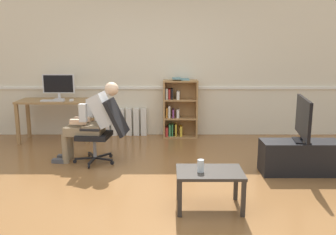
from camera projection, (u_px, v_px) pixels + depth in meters
ground_plane at (156, 185)px, 4.58m from camera, size 18.00×18.00×0.00m
back_wall at (160, 65)px, 6.90m from camera, size 12.00×0.13×2.70m
computer_desk at (56, 106)px, 6.56m from camera, size 1.29×0.58×0.76m
imac_monitor at (59, 85)px, 6.56m from camera, size 0.57×0.14×0.45m
keyboard at (54, 101)px, 6.40m from camera, size 0.41×0.12×0.02m
computer_mouse at (73, 100)px, 6.41m from camera, size 0.06×0.10×0.03m
bookshelf at (179, 109)px, 6.86m from camera, size 0.64×0.29×1.13m
radiator at (126, 122)px, 7.01m from camera, size 0.82×0.08×0.53m
office_chair at (105, 128)px, 5.37m from camera, size 0.84×0.62×0.97m
person_seated at (93, 120)px, 5.36m from camera, size 1.03×0.42×1.21m
tv_stand at (301, 157)px, 4.96m from camera, size 1.07×0.40×0.45m
tv_screen at (304, 119)px, 4.86m from camera, size 0.25×0.85×0.59m
coffee_table at (210, 176)px, 3.89m from camera, size 0.71×0.48×0.42m
drinking_glass at (201, 166)px, 3.84m from camera, size 0.07×0.07×0.13m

